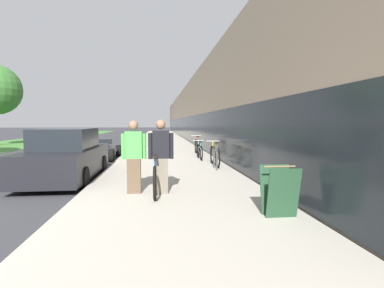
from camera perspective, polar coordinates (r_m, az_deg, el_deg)
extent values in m
cube|color=#BCB5A5|center=(26.07, -5.55, 0.28)|extent=(4.54, 70.00, 0.13)
cube|color=gray|center=(34.89, 6.37, 5.59)|extent=(10.00, 70.00, 5.43)
cube|color=#1E2328|center=(34.13, -1.81, 3.18)|extent=(0.10, 63.00, 2.20)
cube|color=#478438|center=(32.37, -28.18, 0.47)|extent=(5.96, 70.00, 0.03)
torus|color=black|center=(8.34, -6.98, -4.82)|extent=(0.06, 0.74, 0.74)
torus|color=black|center=(6.48, -7.13, -7.39)|extent=(0.06, 0.74, 0.74)
cylinder|color=#2D56A8|center=(7.37, -7.06, -4.24)|extent=(0.04, 1.60, 0.04)
cylinder|color=#2D56A8|center=(7.01, -7.09, -5.53)|extent=(0.04, 0.95, 0.34)
cylinder|color=#2D56A8|center=(6.75, -7.13, -3.70)|extent=(0.03, 0.03, 0.30)
cube|color=black|center=(6.73, -7.14, -2.42)|extent=(0.11, 0.22, 0.05)
cylinder|color=#2D56A8|center=(8.14, -7.02, -2.31)|extent=(0.03, 0.03, 0.32)
cylinder|color=silver|center=(8.12, -7.03, -1.19)|extent=(0.52, 0.03, 0.03)
cube|color=#756B5B|center=(7.06, -5.91, -6.04)|extent=(0.32, 0.23, 0.83)
cube|color=black|center=(6.97, -5.96, -0.10)|extent=(0.39, 0.23, 0.64)
cylinder|color=black|center=(6.98, -7.96, -0.39)|extent=(0.10, 0.10, 0.60)
cylinder|color=black|center=(6.98, -3.96, -0.35)|extent=(0.10, 0.10, 0.60)
sphere|color=#936B51|center=(6.95, -5.99, 3.73)|extent=(0.23, 0.23, 0.23)
cube|color=brown|center=(7.20, -10.97, -5.93)|extent=(0.32, 0.23, 0.82)
cube|color=#4CB74C|center=(7.11, -11.05, -0.17)|extent=(0.38, 0.23, 0.63)
cylinder|color=#4CB74C|center=(7.14, -12.98, -0.44)|extent=(0.10, 0.10, 0.59)
cylinder|color=#4CB74C|center=(7.10, -9.11, -0.42)|extent=(0.10, 0.10, 0.59)
sphere|color=#936B51|center=(7.09, -11.10, 3.54)|extent=(0.22, 0.22, 0.22)
cylinder|color=#4C4C51|center=(10.38, 4.77, -2.81)|extent=(0.05, 0.05, 0.82)
cylinder|color=#4C4C51|center=(10.92, 4.21, -2.47)|extent=(0.05, 0.05, 0.82)
cylinder|color=#4C4C51|center=(10.61, 4.49, -0.44)|extent=(0.05, 0.55, 0.05)
torus|color=black|center=(12.02, 3.90, -2.04)|extent=(0.06, 0.75, 0.75)
torus|color=black|center=(10.97, 4.91, -2.63)|extent=(0.06, 0.75, 0.75)
cylinder|color=yellow|center=(11.47, 4.39, -1.20)|extent=(0.04, 0.92, 0.04)
cylinder|color=yellow|center=(11.27, 4.59, -1.84)|extent=(0.04, 0.56, 0.34)
cylinder|color=yellow|center=(11.12, 4.73, -0.57)|extent=(0.03, 0.03, 0.31)
cube|color=black|center=(11.11, 4.73, 0.22)|extent=(0.11, 0.22, 0.05)
cylinder|color=yellow|center=(11.90, 3.98, -0.22)|extent=(0.03, 0.03, 0.33)
cylinder|color=silver|center=(11.89, 3.99, 0.56)|extent=(0.52, 0.03, 0.03)
torus|color=black|center=(14.09, 1.17, -1.29)|extent=(0.06, 0.67, 0.67)
torus|color=black|center=(13.08, 1.77, -1.71)|extent=(0.06, 0.67, 0.67)
cylinder|color=#7AD1C6|center=(13.56, 1.46, -0.65)|extent=(0.04, 0.87, 0.04)
cylinder|color=#7AD1C6|center=(13.37, 1.58, -1.13)|extent=(0.04, 0.53, 0.31)
cylinder|color=#7AD1C6|center=(13.23, 1.66, -0.17)|extent=(0.03, 0.03, 0.28)
cube|color=black|center=(13.22, 1.66, 0.42)|extent=(0.11, 0.22, 0.05)
cylinder|color=#7AD1C6|center=(13.98, 1.22, 0.09)|extent=(0.03, 0.03, 0.29)
cylinder|color=silver|center=(13.97, 1.22, 0.68)|extent=(0.52, 0.03, 0.03)
torus|color=black|center=(16.18, 0.76, -0.40)|extent=(0.06, 0.78, 0.78)
torus|color=black|center=(15.22, 1.22, -0.68)|extent=(0.06, 0.78, 0.78)
cylinder|color=red|center=(15.68, 0.98, 0.32)|extent=(0.04, 0.82, 0.04)
cylinder|color=red|center=(15.50, 1.07, -0.13)|extent=(0.04, 0.51, 0.35)
cylinder|color=red|center=(15.36, 1.13, 0.84)|extent=(0.03, 0.03, 0.32)
cube|color=black|center=(15.36, 1.13, 1.44)|extent=(0.11, 0.22, 0.05)
cylinder|color=red|center=(16.07, 0.80, 1.02)|extent=(0.03, 0.03, 0.34)
cylinder|color=silver|center=(16.07, 0.80, 1.62)|extent=(0.52, 0.03, 0.03)
cube|color=#23472D|center=(5.42, 17.04, -9.04)|extent=(0.56, 0.20, 0.89)
cube|color=#23472D|center=(5.74, 15.60, -8.27)|extent=(0.56, 0.20, 0.89)
cylinder|color=#93704C|center=(5.50, 16.39, -4.15)|extent=(0.56, 0.03, 0.03)
cube|color=black|center=(10.18, -22.77, -3.12)|extent=(1.79, 4.60, 0.83)
cube|color=#1E2328|center=(10.12, -22.89, 0.96)|extent=(1.54, 2.30, 0.62)
cylinder|color=black|center=(11.76, -24.74, -3.55)|extent=(0.22, 0.60, 0.60)
cylinder|color=black|center=(11.35, -16.74, -3.61)|extent=(0.22, 0.60, 0.60)
cylinder|color=black|center=(9.21, -30.14, -5.75)|extent=(0.22, 0.60, 0.60)
cylinder|color=black|center=(8.68, -20.00, -6.01)|extent=(0.22, 0.60, 0.60)
ellipsoid|color=black|center=(15.34, -17.46, -1.22)|extent=(1.75, 4.21, 0.56)
cube|color=#1E2328|center=(15.82, -17.13, 0.40)|extent=(1.22, 0.04, 0.26)
cylinder|color=black|center=(16.71, -19.41, -1.25)|extent=(0.22, 0.60, 0.60)
cylinder|color=black|center=(16.42, -13.83, -1.22)|extent=(0.22, 0.60, 0.60)
cylinder|color=black|center=(14.35, -21.59, -2.14)|extent=(0.22, 0.60, 0.60)
cylinder|color=black|center=(14.01, -15.10, -2.14)|extent=(0.22, 0.60, 0.60)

